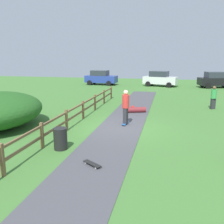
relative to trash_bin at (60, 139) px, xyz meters
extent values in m
plane|color=#427533|center=(1.80, 3.81, -0.45)|extent=(60.00, 60.00, 0.00)
cube|color=#47474C|center=(1.80, 3.81, -0.44)|extent=(2.40, 28.00, 0.02)
cube|color=brown|center=(-0.80, -2.61, 0.10)|extent=(0.12, 0.12, 1.10)
cube|color=brown|center=(-0.80, -0.04, 0.10)|extent=(0.12, 0.12, 1.10)
cube|color=brown|center=(-0.80, 2.53, 0.10)|extent=(0.12, 0.12, 1.10)
cube|color=brown|center=(-0.80, 5.10, 0.10)|extent=(0.12, 0.12, 1.10)
cube|color=brown|center=(-0.80, 7.67, 0.10)|extent=(0.12, 0.12, 1.10)
cube|color=brown|center=(-0.80, 10.24, 0.10)|extent=(0.12, 0.12, 1.10)
cube|color=brown|center=(-0.80, 12.81, 0.10)|extent=(0.12, 0.12, 1.10)
cube|color=brown|center=(-0.80, 3.81, 0.05)|extent=(0.08, 18.00, 0.09)
cube|color=brown|center=(-0.80, 3.81, 0.50)|extent=(0.08, 18.00, 0.09)
cylinder|color=black|center=(0.00, 0.00, 0.00)|extent=(0.56, 0.56, 0.90)
cube|color=#265999|center=(1.98, 4.26, -0.36)|extent=(0.33, 0.82, 0.02)
cylinder|color=silver|center=(1.95, 4.55, -0.40)|extent=(0.04, 0.06, 0.06)
cylinder|color=silver|center=(2.10, 4.52, -0.40)|extent=(0.04, 0.06, 0.06)
cylinder|color=silver|center=(1.86, 4.00, -0.40)|extent=(0.04, 0.06, 0.06)
cylinder|color=silver|center=(2.01, 3.97, -0.40)|extent=(0.04, 0.06, 0.06)
cube|color=#2D2D33|center=(1.98, 4.26, 0.09)|extent=(0.25, 0.35, 0.87)
cylinder|color=red|center=(1.98, 4.26, 0.89)|extent=(0.44, 0.44, 0.73)
sphere|color=beige|center=(1.98, 4.26, 1.38)|extent=(0.26, 0.26, 0.26)
cylinder|color=maroon|center=(2.12, 7.44, -0.25)|extent=(1.45, 0.83, 0.36)
sphere|color=red|center=(1.83, 8.22, -0.25)|extent=(0.26, 0.26, 0.26)
cube|color=black|center=(1.74, -1.27, -0.36)|extent=(0.78, 0.61, 0.02)
cylinder|color=silver|center=(2.02, -1.36, -0.40)|extent=(0.07, 0.06, 0.06)
cylinder|color=silver|center=(1.93, -1.49, -0.40)|extent=(0.07, 0.06, 0.06)
cylinder|color=silver|center=(1.55, -1.05, -0.40)|extent=(0.07, 0.06, 0.06)
cylinder|color=silver|center=(1.47, -1.18, -0.40)|extent=(0.07, 0.06, 0.06)
cube|color=#2D2D33|center=(7.45, 9.88, -0.06)|extent=(0.38, 0.33, 0.79)
cylinder|color=green|center=(7.45, 9.88, 0.66)|extent=(0.51, 0.51, 0.66)
sphere|color=brown|center=(7.45, 9.88, 1.11)|extent=(0.24, 0.24, 0.24)
cube|color=silver|center=(3.23, 23.37, 0.32)|extent=(4.49, 2.70, 0.90)
cube|color=#2D333D|center=(3.04, 23.42, 1.12)|extent=(2.52, 2.06, 0.70)
cylinder|color=black|center=(4.76, 23.88, -0.13)|extent=(0.68, 0.39, 0.64)
cylinder|color=black|center=(4.32, 22.18, -0.13)|extent=(0.68, 0.39, 0.64)
cylinder|color=black|center=(2.15, 24.56, -0.13)|extent=(0.68, 0.39, 0.64)
cylinder|color=black|center=(1.70, 22.86, -0.13)|extent=(0.68, 0.39, 0.64)
cube|color=black|center=(9.94, 23.37, 0.32)|extent=(4.49, 2.71, 0.90)
cube|color=#2D333D|center=(9.75, 23.32, 1.12)|extent=(2.52, 2.07, 0.70)
cylinder|color=black|center=(11.02, 24.56, -0.13)|extent=(0.68, 0.39, 0.64)
cylinder|color=black|center=(8.41, 23.88, -0.13)|extent=(0.68, 0.39, 0.64)
cylinder|color=black|center=(8.86, 22.18, -0.13)|extent=(0.68, 0.39, 0.64)
cube|color=#283D99|center=(-4.59, 23.37, 0.32)|extent=(4.33, 2.06, 0.90)
cube|color=#2D333D|center=(-4.78, 23.39, 1.12)|extent=(2.33, 1.75, 0.70)
cylinder|color=black|center=(-3.16, 24.13, -0.13)|extent=(0.66, 0.29, 0.64)
cylinder|color=black|center=(-3.32, 22.38, -0.13)|extent=(0.66, 0.29, 0.64)
cylinder|color=black|center=(-5.85, 24.37, -0.13)|extent=(0.66, 0.29, 0.64)
cylinder|color=black|center=(-6.01, 22.61, -0.13)|extent=(0.66, 0.29, 0.64)
camera|label=1|loc=(4.20, -8.99, 3.30)|focal=39.84mm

